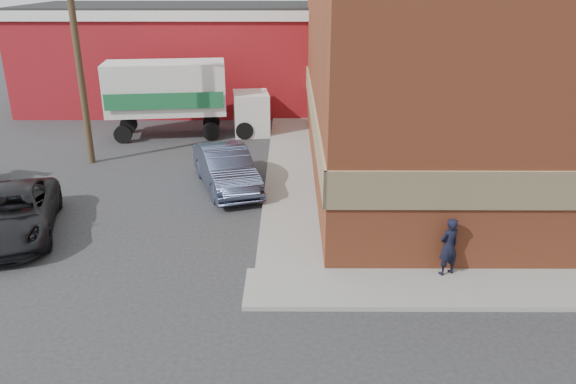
% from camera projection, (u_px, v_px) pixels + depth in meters
% --- Properties ---
extents(ground, '(90.00, 90.00, 0.00)m').
position_uv_depth(ground, '(267.00, 272.00, 14.54)').
color(ground, '#28282B').
rests_on(ground, ground).
extents(brick_building, '(14.25, 18.25, 9.36)m').
position_uv_depth(brick_building, '(499.00, 45.00, 21.17)').
color(brick_building, '#9C4628').
rests_on(brick_building, ground).
extents(sidewalk_south, '(16.00, 1.80, 0.12)m').
position_uv_depth(sidewalk_south, '(573.00, 289.00, 13.65)').
color(sidewalk_south, gray).
rests_on(sidewalk_south, ground).
extents(sidewalk_west, '(1.80, 18.00, 0.12)m').
position_uv_depth(sidewalk_west, '(290.00, 161.00, 22.89)').
color(sidewalk_west, gray).
rests_on(sidewalk_west, ground).
extents(warehouse, '(16.30, 8.30, 5.60)m').
position_uv_depth(warehouse, '(175.00, 55.00, 32.15)').
color(warehouse, maroon).
rests_on(warehouse, ground).
extents(utility_pole, '(2.00, 0.26, 9.00)m').
position_uv_depth(utility_pole, '(76.00, 43.00, 21.21)').
color(utility_pole, '#473723').
rests_on(utility_pole, ground).
extents(man, '(0.66, 0.57, 1.53)m').
position_uv_depth(man, '(449.00, 247.00, 13.97)').
color(man, black).
rests_on(man, sidewalk_south).
extents(sedan, '(3.00, 4.83, 1.50)m').
position_uv_depth(sedan, '(226.00, 168.00, 19.95)').
color(sedan, '#333A55').
rests_on(sedan, ground).
extents(suv_a, '(3.55, 5.36, 1.37)m').
position_uv_depth(suv_a, '(13.00, 213.00, 16.38)').
color(suv_a, black).
rests_on(suv_a, ground).
extents(box_truck, '(7.23, 2.95, 3.47)m').
position_uv_depth(box_truck, '(181.00, 94.00, 25.96)').
color(box_truck, silver).
rests_on(box_truck, ground).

